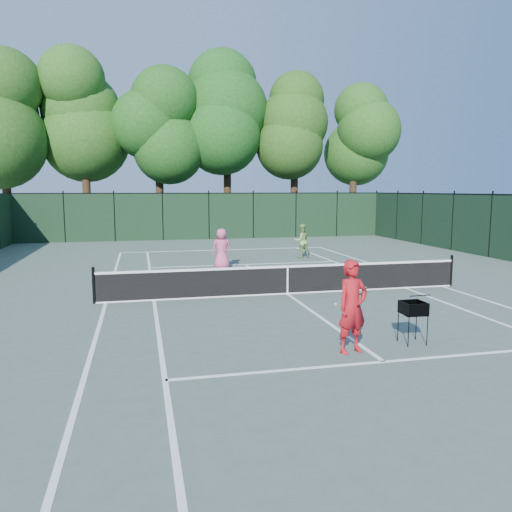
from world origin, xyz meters
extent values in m
plane|color=#47564E|center=(0.00, 0.00, 0.00)|extent=(90.00, 90.00, 0.00)
cube|color=white|center=(-5.49, 0.00, 0.00)|extent=(0.10, 23.77, 0.01)
cube|color=white|center=(5.49, 0.00, 0.00)|extent=(0.10, 23.77, 0.01)
cube|color=white|center=(-4.12, 0.00, 0.00)|extent=(0.10, 23.77, 0.01)
cube|color=white|center=(4.12, 0.00, 0.00)|extent=(0.10, 23.77, 0.01)
cube|color=white|center=(0.00, 11.88, 0.00)|extent=(10.97, 0.10, 0.01)
cube|color=white|center=(0.00, -6.40, 0.00)|extent=(8.23, 0.10, 0.01)
cube|color=white|center=(0.00, 6.40, 0.00)|extent=(8.23, 0.10, 0.01)
cube|color=white|center=(0.00, 0.00, 0.00)|extent=(0.10, 12.80, 0.01)
cube|color=black|center=(0.00, 0.00, 0.46)|extent=(11.60, 0.03, 0.85)
cube|color=white|center=(0.00, 0.00, 0.88)|extent=(11.60, 0.05, 0.07)
cube|color=white|center=(0.00, 0.00, 0.02)|extent=(11.60, 0.05, 0.04)
cube|color=white|center=(0.00, 0.00, 0.46)|extent=(0.05, 0.04, 0.91)
cylinder|color=black|center=(-5.80, 0.00, 0.53)|extent=(0.09, 0.09, 1.06)
cylinder|color=black|center=(5.80, 0.00, 0.53)|extent=(0.09, 0.09, 1.06)
cube|color=black|center=(0.00, 18.00, 1.50)|extent=(24.00, 0.05, 3.00)
cylinder|color=black|center=(-13.00, 21.50, 2.25)|extent=(0.56, 0.56, 4.50)
ellipsoid|color=#193F12|center=(-13.00, 21.50, 8.18)|extent=(6.40, 6.40, 9.92)
cylinder|color=black|center=(-8.00, 22.00, 2.40)|extent=(0.56, 0.56, 4.80)
ellipsoid|color=#1D4714|center=(-8.00, 22.00, 8.71)|extent=(6.80, 6.80, 10.54)
cylinder|color=black|center=(-3.00, 21.80, 2.15)|extent=(0.56, 0.56, 4.30)
ellipsoid|color=#144213|center=(-3.00, 21.80, 7.75)|extent=(6.00, 6.00, 9.30)
cylinder|color=black|center=(2.00, 22.30, 2.50)|extent=(0.56, 0.56, 5.00)
ellipsoid|color=#124214|center=(2.00, 22.30, 9.03)|extent=(7.00, 7.00, 10.85)
cylinder|color=black|center=(7.00, 21.60, 2.30)|extent=(0.56, 0.56, 4.60)
ellipsoid|color=#1D4112|center=(7.00, 21.60, 8.16)|extent=(6.20, 6.20, 9.61)
cylinder|color=black|center=(12.00, 22.10, 2.20)|extent=(0.56, 0.56, 4.40)
ellipsoid|color=#1A4714|center=(12.00, 22.10, 7.74)|extent=(5.80, 5.80, 8.99)
imported|color=#AB131B|center=(-0.37, -5.72, 0.94)|extent=(0.78, 0.62, 1.88)
cylinder|color=black|center=(-0.03, -5.26, 0.95)|extent=(0.03, 0.03, 0.30)
torus|color=black|center=(-0.03, -5.26, 1.22)|extent=(0.30, 0.10, 0.30)
imported|color=#D74C7D|center=(-1.20, 5.39, 0.84)|extent=(0.87, 0.61, 1.68)
imported|color=#7AA552|center=(3.09, 7.95, 0.81)|extent=(0.86, 0.71, 1.63)
cylinder|color=black|center=(0.92, -5.69, 0.32)|extent=(0.02, 0.02, 0.64)
cylinder|color=black|center=(1.35, -5.69, 0.32)|extent=(0.02, 0.02, 0.64)
cylinder|color=black|center=(0.92, -5.26, 0.32)|extent=(0.02, 0.02, 0.64)
cylinder|color=black|center=(1.35, -5.26, 0.32)|extent=(0.02, 0.02, 0.64)
cube|color=black|center=(1.13, -5.47, 0.77)|extent=(0.51, 0.51, 0.27)
sphere|color=yellow|center=(1.13, -5.47, 0.69)|extent=(0.07, 0.07, 0.07)
sphere|color=yellow|center=(1.13, -5.47, 0.69)|extent=(0.07, 0.07, 0.07)
sphere|color=yellow|center=(1.13, -5.47, 0.69)|extent=(0.07, 0.07, 0.07)
sphere|color=yellow|center=(1.13, -5.47, 0.69)|extent=(0.07, 0.07, 0.07)
sphere|color=yellow|center=(1.13, -5.47, 0.69)|extent=(0.07, 0.07, 0.07)
sphere|color=yellow|center=(1.13, -5.47, 0.69)|extent=(0.07, 0.07, 0.07)
sphere|color=yellow|center=(1.13, -5.47, 0.69)|extent=(0.07, 0.07, 0.07)
sphere|color=yellow|center=(1.13, -5.47, 0.69)|extent=(0.07, 0.07, 0.07)
sphere|color=yellow|center=(1.13, -5.47, 0.69)|extent=(0.07, 0.07, 0.07)
sphere|color=yellow|center=(1.13, -5.47, 0.69)|extent=(0.07, 0.07, 0.07)
sphere|color=yellow|center=(1.13, -5.47, 0.69)|extent=(0.07, 0.07, 0.07)
sphere|color=yellow|center=(0.89, -1.80, 0.03)|extent=(0.07, 0.07, 0.07)
camera|label=1|loc=(-4.46, -14.76, 3.26)|focal=35.00mm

